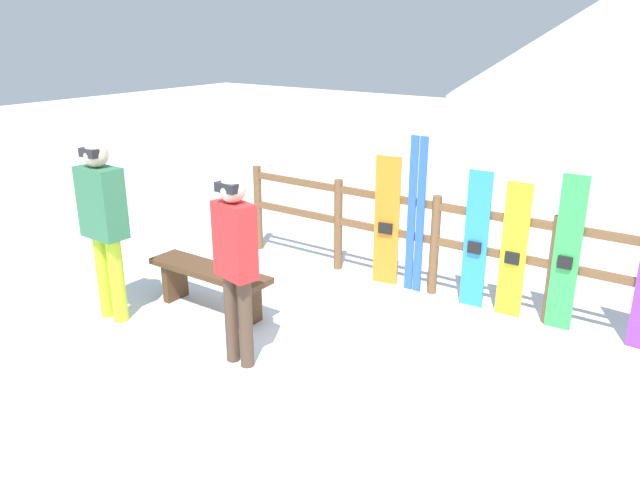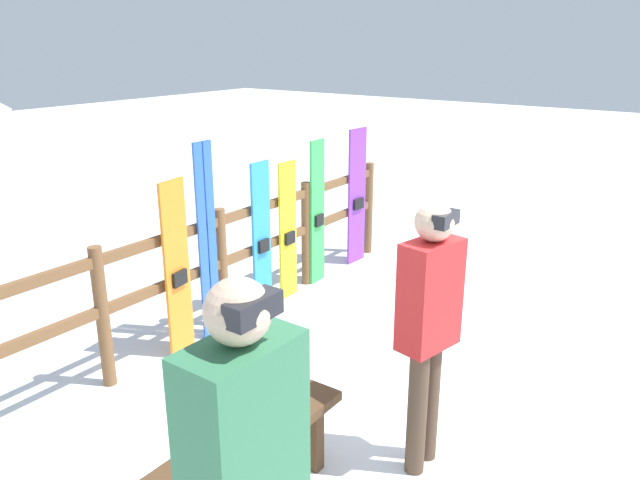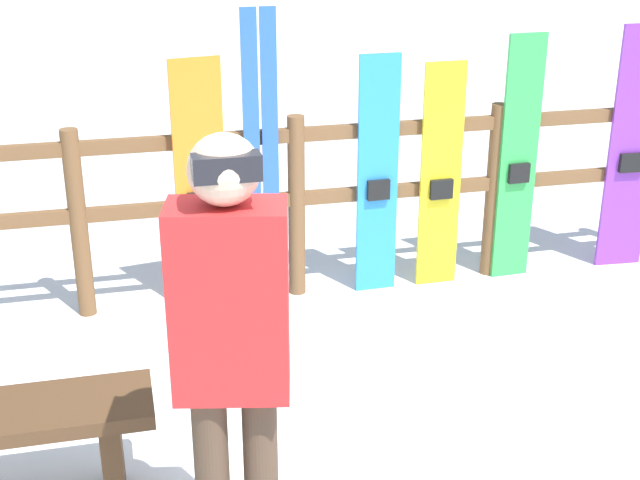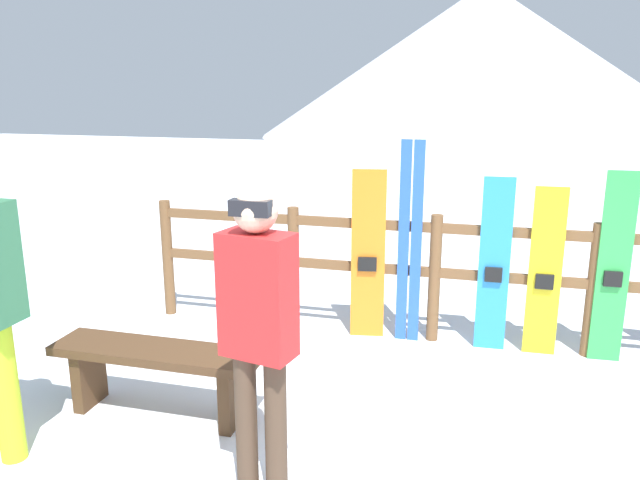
% 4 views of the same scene
% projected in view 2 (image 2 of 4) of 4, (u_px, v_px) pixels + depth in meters
% --- Properties ---
extents(ground_plane, '(40.00, 40.00, 0.00)m').
position_uv_depth(ground_plane, '(444.00, 402.00, 4.49)').
color(ground_plane, white).
extents(fence, '(5.07, 0.10, 1.10)m').
position_uv_depth(fence, '(221.00, 258.00, 5.49)').
color(fence, brown).
rests_on(fence, ground).
extents(bench, '(1.40, 0.36, 0.48)m').
position_uv_depth(bench, '(242.00, 458.00, 3.35)').
color(bench, '#4C331E').
rests_on(bench, ground).
extents(person_plaid_green, '(0.46, 0.26, 1.77)m').
position_uv_depth(person_plaid_green, '(245.00, 470.00, 2.24)').
color(person_plaid_green, '#B7D826').
rests_on(person_plaid_green, ground).
extents(person_red, '(0.40, 0.27, 1.67)m').
position_uv_depth(person_red, '(429.00, 317.00, 3.55)').
color(person_red, '#4C3828').
rests_on(person_red, ground).
extents(snowboard_orange, '(0.29, 0.09, 1.46)m').
position_uv_depth(snowboard_orange, '(177.00, 270.00, 5.00)').
color(snowboard_orange, orange).
rests_on(snowboard_orange, ground).
extents(ski_pair_blue, '(0.19, 0.02, 1.71)m').
position_uv_depth(ski_pair_blue, '(207.00, 243.00, 5.23)').
color(ski_pair_blue, blue).
rests_on(ski_pair_blue, ground).
extents(snowboard_blue, '(0.25, 0.06, 1.44)m').
position_uv_depth(snowboard_blue, '(262.00, 238.00, 5.80)').
color(snowboard_blue, '#288CE0').
rests_on(snowboard_blue, ground).
extents(snowboard_yellow, '(0.25, 0.06, 1.38)m').
position_uv_depth(snowboard_yellow, '(288.00, 231.00, 6.11)').
color(snowboard_yellow, yellow).
rests_on(snowboard_yellow, ground).
extents(snowboard_green, '(0.24, 0.06, 1.52)m').
position_uv_depth(snowboard_green, '(317.00, 213.00, 6.47)').
color(snowboard_green, green).
rests_on(snowboard_green, ground).
extents(snowboard_purple, '(0.31, 0.07, 1.55)m').
position_uv_depth(snowboard_purple, '(357.00, 197.00, 7.06)').
color(snowboard_purple, purple).
rests_on(snowboard_purple, ground).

